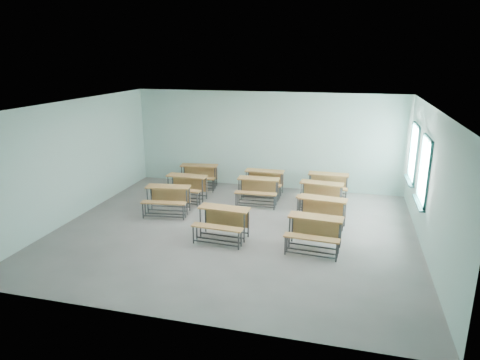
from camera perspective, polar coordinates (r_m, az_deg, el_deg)
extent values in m
cube|color=gray|center=(11.06, -0.69, -6.79)|extent=(9.00, 8.00, 0.02)
cube|color=silver|center=(10.24, -0.76, 10.03)|extent=(9.00, 8.00, 0.02)
cube|color=#ADD8CE|center=(14.34, 3.52, 5.31)|extent=(9.00, 0.02, 3.20)
cube|color=#ADD8CE|center=(6.95, -9.53, -7.03)|extent=(9.00, 0.02, 3.20)
cube|color=#ADD8CE|center=(12.47, -21.16, 2.56)|extent=(0.02, 8.00, 3.20)
cube|color=#ADD8CE|center=(10.35, 24.14, -0.45)|extent=(0.02, 8.00, 3.20)
cube|color=#1C4F4E|center=(13.18, 21.81, 0.17)|extent=(0.06, 1.20, 0.06)
cube|color=#1C4F4E|center=(12.87, 22.53, 6.77)|extent=(0.06, 1.20, 0.06)
cube|color=#1C4F4E|center=(12.45, 22.47, 2.87)|extent=(0.06, 0.06, 1.60)
cube|color=#1C4F4E|center=(13.56, 21.88, 3.95)|extent=(0.06, 0.06, 1.60)
cube|color=#1C4F4E|center=(13.01, 22.16, 3.43)|extent=(0.04, 0.04, 1.48)
cube|color=#1C4F4E|center=(13.01, 22.16, 3.43)|extent=(0.04, 1.08, 0.04)
cube|color=#1C4F4E|center=(13.19, 21.61, -0.07)|extent=(0.14, 1.28, 0.04)
cube|color=white|center=(13.01, 22.27, 3.42)|extent=(0.01, 1.08, 1.48)
cube|color=#1C4F4E|center=(11.28, 22.94, -2.56)|extent=(0.06, 1.20, 0.06)
cube|color=#1C4F4E|center=(10.92, 23.83, 5.12)|extent=(0.06, 1.20, 0.06)
cube|color=#1C4F4E|center=(10.53, 23.80, 0.44)|extent=(0.06, 0.06, 1.60)
cube|color=#1C4F4E|center=(11.62, 22.99, 1.92)|extent=(0.06, 0.06, 1.60)
cube|color=#1C4F4E|center=(11.08, 23.38, 1.22)|extent=(0.04, 0.04, 1.48)
cube|color=#1C4F4E|center=(11.08, 23.38, 1.22)|extent=(0.04, 1.08, 0.04)
cube|color=#1C4F4E|center=(11.30, 22.71, -2.84)|extent=(0.14, 1.28, 0.04)
cube|color=white|center=(11.08, 23.50, 1.21)|extent=(0.01, 1.08, 1.48)
cube|color=#A1703A|center=(10.42, -2.13, -3.78)|extent=(1.26, 0.49, 0.04)
cube|color=#A1703A|center=(10.70, -1.76, -5.03)|extent=(1.17, 0.10, 0.43)
cylinder|color=#3D3F42|center=(10.61, -5.31, -5.69)|extent=(0.04, 0.04, 0.73)
cylinder|color=#3D3F42|center=(10.24, 0.57, -6.46)|extent=(0.04, 0.04, 0.73)
cylinder|color=#3D3F42|center=(10.90, -4.62, -5.08)|extent=(0.04, 0.04, 0.73)
cylinder|color=#3D3F42|center=(10.53, 1.12, -5.80)|extent=(0.04, 0.04, 0.73)
cube|color=#3D3F42|center=(10.52, -2.41, -7.40)|extent=(1.13, 0.10, 0.03)
cube|color=#3D3F42|center=(10.80, -1.79, -6.73)|extent=(1.13, 0.10, 0.03)
cube|color=#A1703A|center=(10.10, -3.09, -6.33)|extent=(1.25, 0.34, 0.04)
cylinder|color=#3D3F42|center=(10.31, -6.23, -7.31)|extent=(0.04, 0.04, 0.43)
cylinder|color=#3D3F42|center=(9.93, -0.19, -8.17)|extent=(0.04, 0.04, 0.43)
cylinder|color=#3D3F42|center=(10.48, -5.79, -6.91)|extent=(0.04, 0.04, 0.43)
cylinder|color=#3D3F42|center=(10.10, 0.16, -7.74)|extent=(0.04, 0.04, 0.43)
cube|color=#3D3F42|center=(10.16, -3.26, -8.42)|extent=(1.13, 0.10, 0.03)
cube|color=#3D3F42|center=(10.33, -2.86, -7.99)|extent=(1.13, 0.10, 0.03)
cube|color=#A1703A|center=(10.00, 10.07, -4.92)|extent=(1.26, 0.50, 0.04)
cube|color=#A1703A|center=(10.29, 10.15, -6.19)|extent=(1.17, 0.11, 0.43)
cylinder|color=#3D3F42|center=(10.08, 6.61, -6.96)|extent=(0.04, 0.04, 0.73)
cylinder|color=#3D3F42|center=(9.93, 13.07, -7.66)|extent=(0.04, 0.04, 0.73)
cylinder|color=#3D3F42|center=(10.38, 7.00, -6.27)|extent=(0.04, 0.04, 0.73)
cylinder|color=#3D3F42|center=(10.23, 13.27, -6.93)|extent=(0.04, 0.04, 0.73)
cube|color=#3D3F42|center=(10.10, 9.74, -8.69)|extent=(1.13, 0.11, 0.03)
cube|color=#3D3F42|center=(10.39, 10.04, -7.95)|extent=(1.13, 0.11, 0.03)
cube|color=#A1703A|center=(9.66, 9.51, -7.64)|extent=(1.25, 0.35, 0.04)
cylinder|color=#3D3F42|center=(9.76, 6.03, -8.73)|extent=(0.04, 0.04, 0.43)
cylinder|color=#3D3F42|center=(9.61, 12.73, -9.49)|extent=(0.04, 0.04, 0.43)
cylinder|color=#3D3F42|center=(9.93, 6.29, -8.27)|extent=(0.04, 0.04, 0.43)
cylinder|color=#3D3F42|center=(9.78, 12.86, -9.00)|extent=(0.04, 0.04, 0.43)
cube|color=#3D3F42|center=(9.72, 9.32, -9.82)|extent=(1.13, 0.11, 0.03)
cube|color=#3D3F42|center=(9.90, 9.51, -9.34)|extent=(1.13, 0.11, 0.03)
cube|color=#A1703A|center=(12.26, -9.56, -0.89)|extent=(1.28, 0.58, 0.04)
cube|color=#A1703A|center=(12.52, -9.26, -2.01)|extent=(1.17, 0.18, 0.43)
cylinder|color=#3D3F42|center=(12.39, -12.21, -2.72)|extent=(0.04, 0.04, 0.73)
cylinder|color=#3D3F42|center=(12.08, -7.11, -2.98)|extent=(0.04, 0.04, 0.73)
cylinder|color=#3D3F42|center=(12.69, -11.74, -2.24)|extent=(0.04, 0.04, 0.73)
cylinder|color=#3D3F42|center=(12.38, -6.75, -2.48)|extent=(0.04, 0.04, 0.73)
cube|color=#3D3F42|center=(12.31, -9.64, -4.01)|extent=(1.13, 0.18, 0.03)
cube|color=#3D3F42|center=(12.61, -9.22, -3.49)|extent=(1.13, 0.18, 0.03)
cube|color=#A1703A|center=(11.90, -10.15, -3.00)|extent=(1.26, 0.42, 0.04)
cylinder|color=#3D3F42|center=(12.07, -12.82, -4.06)|extent=(0.04, 0.04, 0.43)
cylinder|color=#3D3F42|center=(11.74, -7.58, -4.36)|extent=(0.04, 0.04, 0.43)
cylinder|color=#3D3F42|center=(12.24, -12.52, -3.75)|extent=(0.04, 0.04, 0.43)
cylinder|color=#3D3F42|center=(11.92, -7.35, -4.03)|extent=(0.04, 0.04, 0.43)
cube|color=#3D3F42|center=(11.94, -10.20, -4.80)|extent=(1.13, 0.18, 0.03)
cube|color=#3D3F42|center=(12.11, -9.94, -4.47)|extent=(1.13, 0.18, 0.03)
cube|color=#A1703A|center=(11.29, 10.99, -2.47)|extent=(1.28, 0.56, 0.04)
cube|color=#A1703A|center=(11.57, 11.09, -3.66)|extent=(1.17, 0.16, 0.43)
cylinder|color=#3D3F42|center=(11.37, 7.92, -4.26)|extent=(0.04, 0.04, 0.73)
cylinder|color=#3D3F42|center=(11.19, 13.59, -4.92)|extent=(0.04, 0.04, 0.73)
cylinder|color=#3D3F42|center=(11.67, 8.31, -3.72)|extent=(0.04, 0.04, 0.73)
cylinder|color=#3D3F42|center=(11.49, 13.83, -4.36)|extent=(0.04, 0.04, 0.73)
cube|color=#3D3F42|center=(11.36, 10.66, -5.83)|extent=(1.13, 0.16, 0.03)
cube|color=#3D3F42|center=(11.66, 10.98, -5.25)|extent=(1.13, 0.16, 0.03)
cube|color=#A1703A|center=(10.93, 10.42, -4.78)|extent=(1.26, 0.40, 0.04)
cylinder|color=#3D3F42|center=(11.04, 7.36, -5.73)|extent=(0.04, 0.04, 0.43)
cylinder|color=#3D3F42|center=(10.85, 13.21, -6.44)|extent=(0.04, 0.04, 0.43)
cylinder|color=#3D3F42|center=(11.21, 7.61, -5.37)|extent=(0.04, 0.04, 0.43)
cylinder|color=#3D3F42|center=(11.03, 13.37, -6.07)|extent=(0.04, 0.04, 0.43)
cube|color=#3D3F42|center=(10.98, 10.22, -6.73)|extent=(1.13, 0.16, 0.03)
cube|color=#3D3F42|center=(11.16, 10.43, -6.35)|extent=(1.13, 0.16, 0.03)
cube|color=#A1703A|center=(13.27, -7.09, 0.55)|extent=(1.25, 0.45, 0.04)
cube|color=#A1703A|center=(13.53, -6.73, -0.53)|extent=(1.18, 0.06, 0.43)
cylinder|color=#3D3F42|center=(13.47, -9.53, -1.04)|extent=(0.04, 0.04, 0.73)
cylinder|color=#3D3F42|center=(13.03, -5.03, -1.47)|extent=(0.04, 0.04, 0.73)
cylinder|color=#3D3F42|center=(13.75, -8.94, -0.65)|extent=(0.04, 0.04, 0.73)
cylinder|color=#3D3F42|center=(13.32, -4.51, -1.06)|extent=(0.04, 0.04, 0.73)
cube|color=#3D3F42|center=(13.32, -7.28, -2.33)|extent=(1.14, 0.07, 0.03)
cube|color=#3D3F42|center=(13.60, -6.72, -1.91)|extent=(1.14, 0.07, 0.03)
cube|color=#A1703A|center=(12.93, -7.91, -1.34)|extent=(1.25, 0.30, 0.04)
cylinder|color=#3D3F42|center=(13.15, -10.30, -2.20)|extent=(0.04, 0.04, 0.43)
cylinder|color=#3D3F42|center=(12.70, -5.71, -2.69)|extent=(0.04, 0.04, 0.43)
cylinder|color=#3D3F42|center=(13.32, -9.93, -1.95)|extent=(0.04, 0.04, 0.43)
cylinder|color=#3D3F42|center=(12.87, -5.39, -2.42)|extent=(0.04, 0.04, 0.43)
cube|color=#3D3F42|center=(12.96, -8.03, -2.99)|extent=(1.14, 0.07, 0.03)
cube|color=#3D3F42|center=(13.12, -7.68, -2.72)|extent=(1.14, 0.07, 0.03)
cube|color=#A1703A|center=(12.89, 2.48, 0.18)|extent=(1.25, 0.47, 0.04)
cube|color=#A1703A|center=(13.16, 2.61, -0.91)|extent=(1.18, 0.07, 0.43)
cylinder|color=#3D3F42|center=(12.95, -0.14, -1.52)|extent=(0.04, 0.04, 0.73)
cylinder|color=#3D3F42|center=(12.77, 4.85, -1.84)|extent=(0.04, 0.04, 0.73)
cylinder|color=#3D3F42|center=(13.26, 0.16, -1.09)|extent=(0.04, 0.04, 0.73)
cylinder|color=#3D3F42|center=(13.08, 5.03, -1.40)|extent=(0.04, 0.04, 0.73)
cube|color=#3D3F42|center=(12.93, 2.32, -2.79)|extent=(1.13, 0.08, 0.03)
cube|color=#3D3F42|center=(13.24, 2.57, -2.33)|extent=(1.13, 0.08, 0.03)
cube|color=#A1703A|center=(12.51, 2.08, -1.79)|extent=(1.25, 0.31, 0.04)
cylinder|color=#3D3F42|center=(12.60, -0.55, -2.76)|extent=(0.04, 0.04, 0.43)
cylinder|color=#3D3F42|center=(12.41, 4.58, -3.11)|extent=(0.04, 0.04, 0.43)
cylinder|color=#3D3F42|center=(12.78, -0.36, -2.48)|extent=(0.04, 0.04, 0.43)
cylinder|color=#3D3F42|center=(12.60, 4.69, -2.82)|extent=(0.04, 0.04, 0.43)
cube|color=#3D3F42|center=(12.54, 1.99, -3.50)|extent=(1.13, 0.08, 0.03)
cube|color=#3D3F42|center=(12.72, 2.14, -3.21)|extent=(1.13, 0.08, 0.03)
cube|color=#A1703A|center=(12.64, 10.86, -0.43)|extent=(1.27, 0.53, 0.04)
cube|color=#A1703A|center=(12.91, 10.92, -1.54)|extent=(1.17, 0.13, 0.43)
cylinder|color=#3D3F42|center=(12.69, 8.12, -2.06)|extent=(0.04, 0.04, 0.73)
cylinder|color=#3D3F42|center=(12.53, 13.20, -2.58)|extent=(0.04, 0.04, 0.73)
cylinder|color=#3D3F42|center=(13.00, 8.42, -1.62)|extent=(0.04, 0.04, 0.73)
cylinder|color=#3D3F42|center=(12.84, 13.38, -2.13)|extent=(0.04, 0.04, 0.73)
cube|color=#3D3F42|center=(12.68, 10.58, -3.45)|extent=(1.13, 0.14, 0.03)
cube|color=#3D3F42|center=(12.99, 10.83, -2.98)|extent=(1.13, 0.14, 0.03)
cube|color=#A1703A|center=(12.26, 10.40, -2.43)|extent=(1.26, 0.37, 0.04)
cylinder|color=#3D3F42|center=(12.35, 7.67, -3.32)|extent=(0.04, 0.04, 0.43)
cylinder|color=#3D3F42|center=(12.18, 12.89, -3.88)|extent=(0.04, 0.04, 0.43)
cylinder|color=#3D3F42|center=(12.53, 7.86, -3.03)|extent=(0.04, 0.04, 0.43)
cylinder|color=#3D3F42|center=(12.36, 13.01, -3.58)|extent=(0.04, 0.04, 0.43)
cube|color=#3D3F42|center=(12.29, 10.23, -4.17)|extent=(1.13, 0.14, 0.03)
cube|color=#3D3F42|center=(12.47, 10.39, -3.88)|extent=(1.13, 0.14, 0.03)
cube|color=#A1703A|center=(14.49, -5.48, 1.94)|extent=(1.28, 0.58, 0.04)
cube|color=#A1703A|center=(14.75, -5.29, 0.94)|extent=(1.17, 0.18, 0.43)
cylinder|color=#3D3F42|center=(14.56, -7.76, 0.36)|extent=(0.04, 0.04, 0.73)
cylinder|color=#3D3F42|center=(14.33, -3.36, 0.22)|extent=(0.04, 0.04, 0.73)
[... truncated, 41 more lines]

